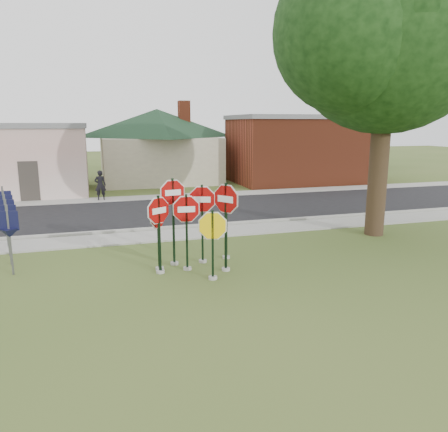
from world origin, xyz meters
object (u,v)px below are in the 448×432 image
object	(u,v)px
stop_sign_yellow	(213,237)
oak_tree	(389,28)
stop_sign_center	(187,222)
pedestrian	(100,185)
stop_sign_left	(159,224)

from	to	relation	value
stop_sign_yellow	oak_tree	world-z (taller)	oak_tree
stop_sign_yellow	stop_sign_center	bearing A→B (deg)	117.28
stop_sign_center	oak_tree	size ratio (longest dim) A/B	0.21
pedestrian	stop_sign_center	bearing A→B (deg)	100.69
stop_sign_left	oak_tree	size ratio (longest dim) A/B	0.21
pedestrian	stop_sign_left	bearing A→B (deg)	97.15
stop_sign_center	stop_sign_left	xyz separation A→B (m)	(-0.79, -0.06, -0.00)
stop_sign_yellow	pedestrian	bearing A→B (deg)	100.89
stop_sign_yellow	pedestrian	xyz separation A→B (m)	(-2.62, 13.63, -0.31)
stop_sign_yellow	oak_tree	size ratio (longest dim) A/B	0.18
stop_sign_yellow	pedestrian	world-z (taller)	stop_sign_yellow
stop_sign_center	stop_sign_left	distance (m)	0.79
oak_tree	pedestrian	world-z (taller)	oak_tree
stop_sign_center	pedestrian	xyz separation A→B (m)	(-2.12, 12.65, -0.54)
stop_sign_left	oak_tree	distance (m)	10.61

